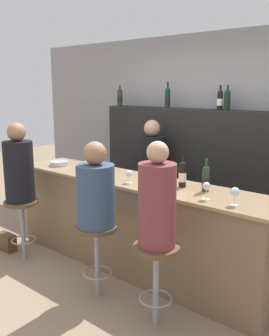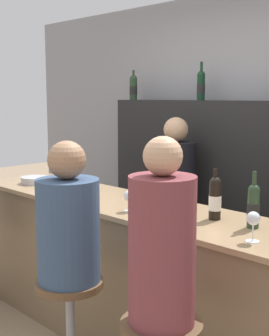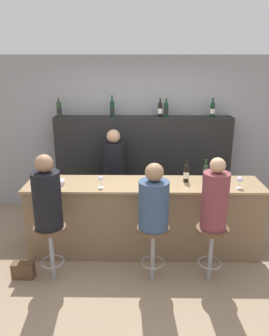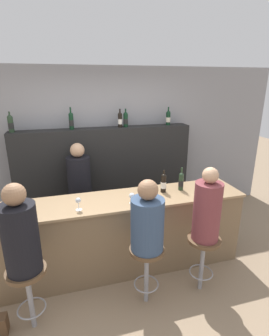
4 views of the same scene
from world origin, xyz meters
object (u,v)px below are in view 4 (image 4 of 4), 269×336
object	(u,v)px
wine_glass_0	(78,201)
wine_glass_1	(132,196)
wine_bottle_backbar_4	(168,118)
wine_glass_2	(198,187)
wine_glass_3	(216,185)
wine_bottle_backbar_3	(126,119)
bar_stool_left	(28,282)
bar_stool_right	(203,250)
wine_bottle_counter_0	(163,183)
bar_stool_middle	(147,260)
guest_seated_left	(20,234)
wine_bottle_counter_1	(181,181)
guest_seated_right	(207,209)
bartender	(80,195)
wine_bottle_backbar_0	(11,124)
metal_bowl	(23,210)
wine_bottle_backbar_2	(120,120)
wine_bottle_backbar_1	(71,121)

from	to	relation	value
wine_glass_0	wine_glass_1	bearing A→B (deg)	0.00
wine_bottle_backbar_4	wine_glass_2	size ratio (longest dim) A/B	1.99
wine_glass_3	wine_bottle_backbar_3	bearing A→B (deg)	119.74
wine_glass_2	wine_glass_1	bearing A→B (deg)	180.00
wine_bottle_backbar_3	wine_bottle_backbar_4	size ratio (longest dim) A/B	0.97
bar_stool_left	bar_stool_right	bearing A→B (deg)	0.00
wine_bottle_counter_0	wine_glass_0	xyz separation A→B (m)	(-1.10, -0.22, -0.02)
wine_bottle_counter_0	bar_stool_middle	xyz separation A→B (m)	(-0.45, -0.70, -0.58)
wine_bottle_backbar_3	wine_bottle_backbar_4	world-z (taller)	wine_bottle_backbar_4
wine_glass_1	wine_glass_3	xyz separation A→B (m)	(1.11, -0.00, 0.02)
guest_seated_left	wine_bottle_counter_1	bearing A→B (deg)	20.32
wine_glass_0	bar_stool_right	xyz separation A→B (m)	(1.32, -0.49, -0.56)
bar_stool_left	wine_glass_1	bearing A→B (deg)	22.67
guest_seated_right	bar_stool_middle	bearing A→B (deg)	180.00
bar_stool_middle	wine_glass_1	bearing A→B (deg)	93.28
guest_seated_right	bartender	world-z (taller)	guest_seated_right
wine_bottle_backbar_4	guest_seated_left	world-z (taller)	wine_bottle_backbar_4
wine_bottle_counter_1	wine_bottle_backbar_0	distance (m)	2.56
wine_bottle_backbar_4	wine_glass_3	bearing A→B (deg)	-86.84
bar_stool_middle	guest_seated_right	size ratio (longest dim) A/B	0.83
wine_bottle_backbar_0	metal_bowl	xyz separation A→B (m)	(0.22, -1.34, -0.76)
wine_bottle_backbar_2	wine_bottle_backbar_0	bearing A→B (deg)	180.00
wine_bottle_backbar_0	bartender	world-z (taller)	wine_bottle_backbar_0
wine_bottle_counter_1	wine_bottle_backbar_2	world-z (taller)	wine_bottle_backbar_2
metal_bowl	bar_stool_left	size ratio (longest dim) A/B	0.32
wine_glass_1	bar_stool_left	size ratio (longest dim) A/B	0.19
wine_bottle_backbar_4	guest_seated_left	size ratio (longest dim) A/B	0.35
wine_bottle_backbar_2	wine_glass_2	xyz separation A→B (m)	(0.66, -1.44, -0.67)
wine_bottle_counter_0	wine_glass_3	bearing A→B (deg)	-18.75
guest_seated_left	bar_stool_middle	xyz separation A→B (m)	(1.19, 0.00, -0.53)
wine_bottle_backbar_1	bar_stool_middle	bearing A→B (deg)	-72.81
bar_stool_middle	guest_seated_left	bearing A→B (deg)	180.00
wine_bottle_backbar_2	wine_bottle_counter_0	bearing A→B (deg)	-77.03
wine_bottle_backbar_4	bar_stool_left	bearing A→B (deg)	-138.79
wine_bottle_backbar_1	guest_seated_right	distance (m)	2.42
guest_seated_right	wine_bottle_backbar_2	bearing A→B (deg)	104.72
wine_bottle_counter_1	wine_glass_3	distance (m)	0.44
wine_bottle_backbar_2	wine_bottle_backbar_3	size ratio (longest dim) A/B	1.00
wine_bottle_backbar_2	bar_stool_middle	world-z (taller)	wine_bottle_backbar_2
wine_bottle_backbar_0	wine_bottle_backbar_1	world-z (taller)	wine_bottle_backbar_1
wine_bottle_backbar_1	wine_bottle_backbar_0	bearing A→B (deg)	180.00
wine_bottle_backbar_2	bar_stool_middle	xyz separation A→B (m)	(-0.17, -1.92, -1.23)
wine_bottle_counter_0	bar_stool_right	distance (m)	0.93
wine_bottle_backbar_4	bar_stool_middle	xyz separation A→B (m)	(-1.01, -1.92, -1.23)
wine_glass_1	bar_stool_middle	distance (m)	0.73
wine_bottle_counter_0	wine_glass_3	xyz separation A→B (m)	(0.63, -0.22, -0.02)
metal_bowl	bartender	world-z (taller)	bartender
wine_glass_1	metal_bowl	bearing A→B (deg)	175.35
wine_glass_0	wine_glass_1	world-z (taller)	wine_glass_0
wine_bottle_counter_0	wine_glass_3	world-z (taller)	wine_bottle_counter_0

